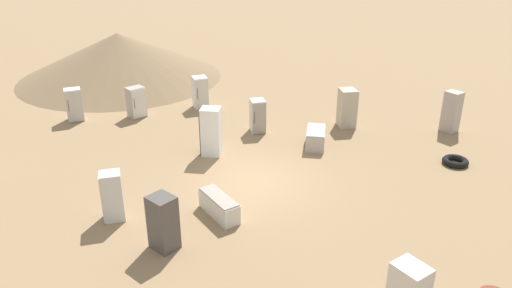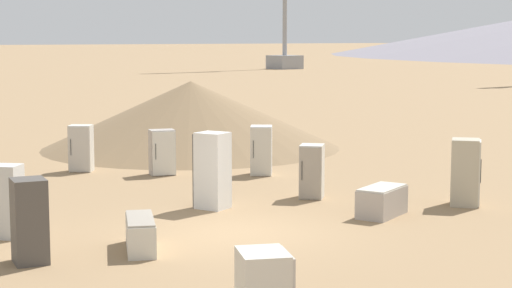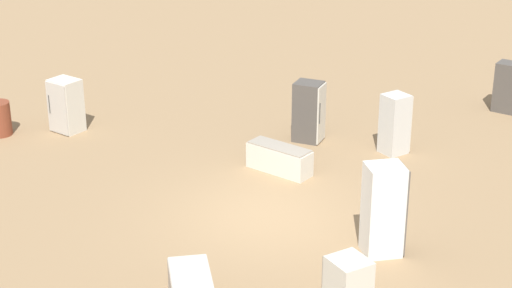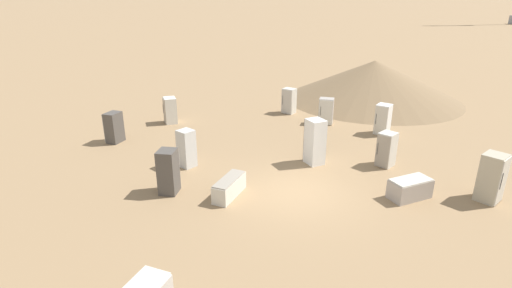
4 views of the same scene
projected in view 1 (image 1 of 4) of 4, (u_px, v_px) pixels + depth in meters
ground_plane at (254, 181)px, 17.80m from camera, size 1000.00×1000.00×0.00m
dirt_mound at (119, 56)px, 28.89m from camera, size 11.70×11.70×2.63m
discarded_fridge_0 at (258, 116)px, 21.70m from camera, size 0.92×0.92×1.46m
discarded_fridge_1 at (316, 138)px, 20.46m from camera, size 1.66×1.23×0.72m
discarded_fridge_3 at (219, 206)px, 15.65m from camera, size 1.25×1.75×0.68m
discarded_fridge_4 at (452, 112)px, 21.67m from camera, size 0.80×0.81×1.82m
discarded_fridge_6 at (347, 108)px, 22.22m from camera, size 1.04×1.04×1.73m
discarded_fridge_7 at (136, 102)px, 23.38m from camera, size 0.92×0.84×1.44m
discarded_fridge_9 at (74, 105)px, 22.94m from camera, size 0.94×0.92×1.51m
discarded_fridge_10 at (112, 196)px, 15.28m from camera, size 0.86×0.86×1.60m
discarded_fridge_11 at (163, 222)px, 13.91m from camera, size 0.76×0.86×1.64m
discarded_fridge_12 at (200, 92)px, 24.49m from camera, size 0.96×0.97×1.56m
discarded_fridge_13 at (211, 132)px, 19.47m from camera, size 0.89×0.96×1.95m
scrap_tire at (455, 161)px, 19.01m from camera, size 0.98×0.98×0.24m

